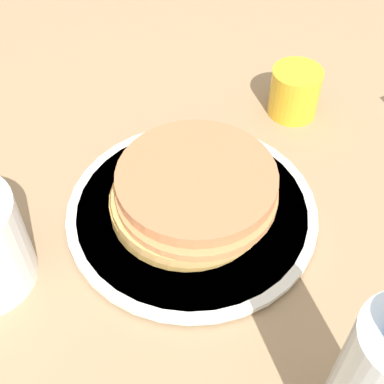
% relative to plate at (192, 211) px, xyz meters
% --- Properties ---
extents(ground_plane, '(4.00, 4.00, 0.00)m').
position_rel_plate_xyz_m(ground_plane, '(-0.02, -0.02, -0.01)').
color(ground_plane, '#9E7F5B').
extents(plate, '(0.28, 0.28, 0.01)m').
position_rel_plate_xyz_m(plate, '(0.00, 0.00, 0.00)').
color(plate, silver).
rests_on(plate, ground_plane).
extents(pancake_stack, '(0.18, 0.18, 0.05)m').
position_rel_plate_xyz_m(pancake_stack, '(-0.00, 0.00, 0.03)').
color(pancake_stack, '#C09446').
rests_on(pancake_stack, plate).
extents(juice_glass, '(0.07, 0.07, 0.07)m').
position_rel_plate_xyz_m(juice_glass, '(-0.13, -0.19, 0.03)').
color(juice_glass, yellow).
rests_on(juice_glass, ground_plane).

